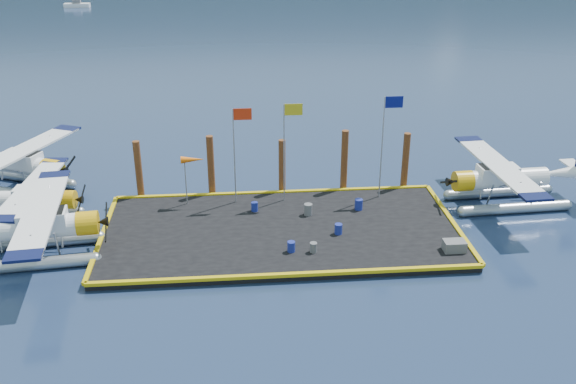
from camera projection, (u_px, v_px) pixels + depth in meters
name	position (u px, v px, depth m)	size (l,w,h in m)	color
ground	(281.00, 235.00, 36.68)	(4000.00, 4000.00, 0.00)	#172646
dock	(281.00, 232.00, 36.60)	(20.00, 10.00, 0.40)	black
dock_bumpers	(281.00, 227.00, 36.48)	(20.25, 10.25, 0.18)	#C2A50B
seaplane_a	(36.00, 230.00, 33.63)	(9.67, 10.66, 3.78)	#969EA3
seaplane_b	(28.00, 202.00, 37.34)	(8.29, 9.14, 3.24)	#969EA3
seaplane_c	(18.00, 167.00, 41.68)	(9.84, 10.34, 3.78)	#969EA3
seaplane_d	(503.00, 181.00, 39.61)	(9.44, 10.41, 3.70)	#969EA3
drum_0	(255.00, 207.00, 38.48)	(0.40, 0.40, 0.56)	navy
drum_1	(313.00, 247.00, 33.96)	(0.39, 0.39, 0.55)	#56565B
drum_2	(338.00, 229.00, 35.82)	(0.43, 0.43, 0.60)	navy
drum_3	(291.00, 247.00, 33.99)	(0.41, 0.41, 0.58)	navy
drum_4	(359.00, 204.00, 38.64)	(0.47, 0.47, 0.67)	navy
drum_5	(308.00, 209.00, 37.99)	(0.49, 0.49, 0.69)	#56565B
crate	(454.00, 246.00, 34.08)	(1.16, 0.77, 0.58)	#56565B
flagpole_red	(237.00, 141.00, 38.13)	(1.14, 0.08, 6.00)	#9A9CA3
flagpole_yellow	(287.00, 138.00, 38.32)	(1.14, 0.08, 6.20)	#9A9CA3
flagpole_blue	(386.00, 132.00, 38.73)	(1.14, 0.08, 6.50)	#9A9CA3
windsock	(192.00, 161.00, 38.39)	(1.40, 0.44, 3.12)	#9A9CA3
piling_0	(139.00, 171.00, 40.08)	(0.44, 0.44, 4.00)	#4F2516
piling_1	(211.00, 168.00, 40.39)	(0.44, 0.44, 4.20)	#4F2516
piling_2	(282.00, 168.00, 40.83)	(0.44, 0.44, 3.80)	#4F2516
piling_3	(344.00, 162.00, 41.05)	(0.44, 0.44, 4.30)	#4F2516
piling_4	(405.00, 163.00, 41.43)	(0.44, 0.44, 4.00)	#4F2516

